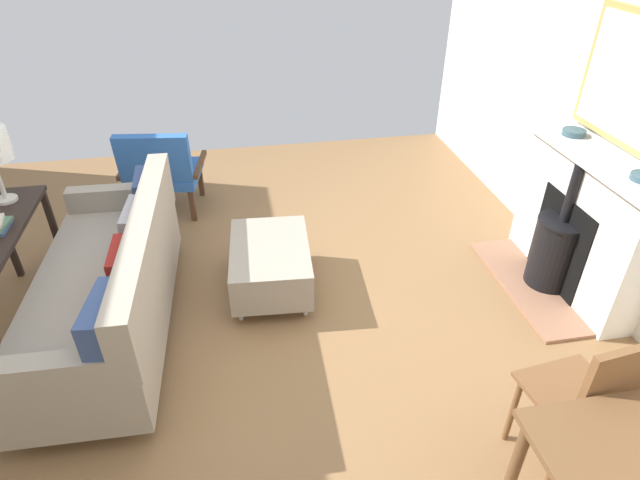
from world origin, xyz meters
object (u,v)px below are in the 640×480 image
dining_chair_near_fireplace (591,398)px  mantel_bowl_near (574,132)px  fireplace (575,230)px  sofa (112,286)px  ottoman (270,263)px  armchair_accent (161,169)px

dining_chair_near_fireplace → mantel_bowl_near: bearing=-116.7°
fireplace → mantel_bowl_near: size_ratio=8.38×
sofa → ottoman: bearing=-164.9°
fireplace → mantel_bowl_near: bearing=-96.5°
mantel_bowl_near → ottoman: (2.15, 0.02, -0.82)m
fireplace → armchair_accent: fireplace is taller
ottoman → dining_chair_near_fireplace: 2.16m
ottoman → sofa: bearing=15.1°
fireplace → ottoman: (2.11, -0.32, -0.24)m
mantel_bowl_near → sofa: size_ratio=0.08×
ottoman → armchair_accent: size_ratio=1.02×
fireplace → mantel_bowl_near: (-0.04, -0.34, 0.58)m
fireplace → dining_chair_near_fireplace: 1.63m
mantel_bowl_near → armchair_accent: (2.96, -1.23, -0.61)m
sofa → armchair_accent: bearing=-97.5°
mantel_bowl_near → sofa: 3.25m
armchair_accent → dining_chair_near_fireplace: size_ratio=0.88×
ottoman → mantel_bowl_near: bearing=-179.4°
fireplace → ottoman: size_ratio=1.57×
sofa → armchair_accent: size_ratio=2.30×
mantel_bowl_near → sofa: bearing=5.4°
mantel_bowl_near → armchair_accent: 3.26m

